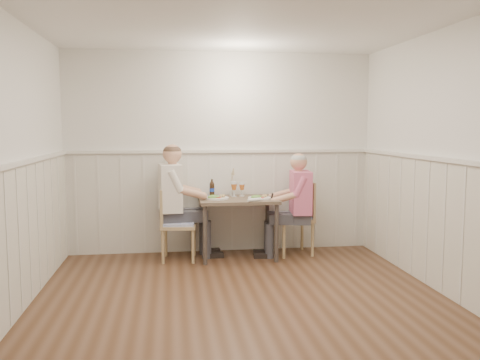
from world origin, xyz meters
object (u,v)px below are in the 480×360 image
(grass_vase, at_px, (231,183))
(chair_right, at_px, (298,215))
(chair_left, at_px, (174,221))
(diner_cream, at_px, (174,210))
(beer_bottle, at_px, (212,189))
(man_in_pink, at_px, (297,213))
(dining_table, at_px, (238,206))

(grass_vase, bearing_deg, chair_right, -10.58)
(chair_left, height_order, diner_cream, diner_cream)
(chair_right, xyz_separation_m, beer_bottle, (-1.10, 0.12, 0.34))
(man_in_pink, bearing_deg, chair_right, 71.26)
(chair_right, distance_m, chair_left, 1.59)
(chair_right, xyz_separation_m, chair_left, (-1.58, -0.10, -0.03))
(chair_left, xyz_separation_m, beer_bottle, (0.49, 0.22, 0.37))
(chair_left, bearing_deg, dining_table, 1.74)
(man_in_pink, bearing_deg, beer_bottle, 167.01)
(dining_table, bearing_deg, diner_cream, 175.66)
(dining_table, relative_size, grass_vase, 2.56)
(chair_left, relative_size, beer_bottle, 3.96)
(man_in_pink, xyz_separation_m, beer_bottle, (-1.06, 0.24, 0.29))
(dining_table, height_order, chair_left, chair_left)
(beer_bottle, bearing_deg, man_in_pink, -12.99)
(grass_vase, bearing_deg, diner_cream, -166.68)
(grass_vase, bearing_deg, dining_table, -76.75)
(dining_table, relative_size, chair_left, 1.09)
(chair_right, xyz_separation_m, diner_cream, (-1.58, -0.02, 0.10))
(man_in_pink, bearing_deg, grass_vase, 161.01)
(chair_left, distance_m, man_in_pink, 1.54)
(dining_table, bearing_deg, chair_left, -178.26)
(beer_bottle, distance_m, grass_vase, 0.26)
(chair_left, xyz_separation_m, diner_cream, (0.00, 0.08, 0.13))
(diner_cream, relative_size, grass_vase, 3.84)
(chair_right, distance_m, man_in_pink, 0.14)
(dining_table, distance_m, grass_vase, 0.36)
(chair_left, distance_m, beer_bottle, 0.65)
(dining_table, relative_size, man_in_pink, 0.72)
(chair_right, xyz_separation_m, man_in_pink, (-0.04, -0.12, 0.05))
(man_in_pink, height_order, diner_cream, diner_cream)
(diner_cream, bearing_deg, chair_left, -90.18)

